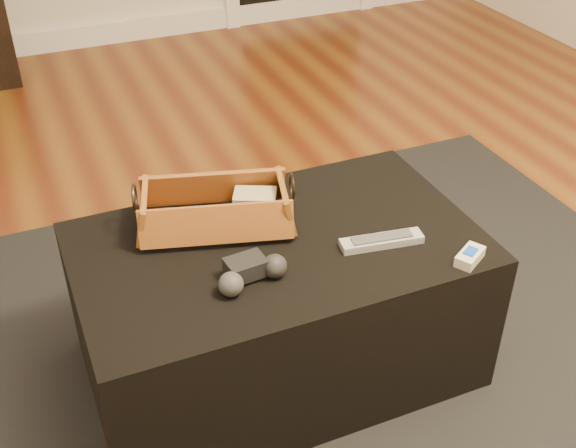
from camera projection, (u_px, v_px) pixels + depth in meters
name	position (u px, v px, depth m)	size (l,w,h in m)	color
floor	(270.00, 372.00, 2.02)	(5.00, 5.50, 0.01)	brown
baseboard	(89.00, 36.00, 4.05)	(5.00, 0.04, 0.12)	white
area_rug	(286.00, 377.00, 1.99)	(2.60, 2.00, 0.01)	black
ottoman	(278.00, 306.00, 1.90)	(1.00, 0.60, 0.42)	black
tv_remote	(208.00, 222.00, 1.81)	(0.21, 0.05, 0.02)	black
cloth_bundle	(255.00, 203.00, 1.85)	(0.11, 0.07, 0.06)	tan
wicker_basket	(215.00, 211.00, 1.81)	(0.43, 0.30, 0.14)	#A76225
game_controller	(250.00, 272.00, 1.64)	(0.18, 0.11, 0.06)	black
silver_remote	(382.00, 241.00, 1.77)	(0.21, 0.08, 0.02)	#A5A9AD
cream_gadget	(470.00, 256.00, 1.71)	(0.10, 0.08, 0.03)	beige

